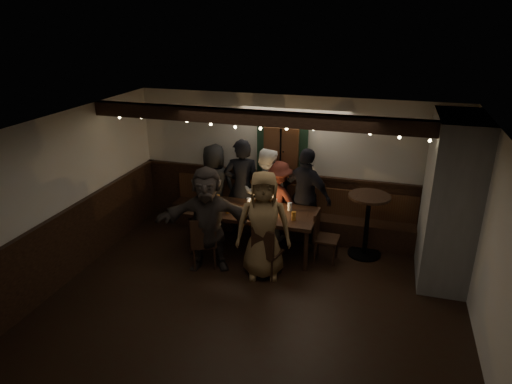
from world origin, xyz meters
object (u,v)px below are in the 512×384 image
(person_b, at_px, (242,187))
(chair_end, at_px, (322,233))
(dining_table, at_px, (253,214))
(person_g, at_px, (263,225))
(person_a, at_px, (215,187))
(chair_near_right, at_px, (266,250))
(person_d, at_px, (278,200))
(person_e, at_px, (306,196))
(person_f, at_px, (208,219))
(high_top, at_px, (367,218))
(chair_near_left, at_px, (204,240))
(person_c, at_px, (266,194))

(person_b, bearing_deg, chair_end, 146.31)
(dining_table, bearing_deg, person_b, 121.59)
(person_g, bearing_deg, person_b, 105.34)
(chair_end, height_order, person_a, person_a)
(chair_near_right, xyz_separation_m, person_d, (-0.16, 1.41, 0.26))
(person_b, xyz_separation_m, person_g, (0.79, -1.35, -0.05))
(chair_end, relative_size, person_d, 0.59)
(person_e, bearing_deg, person_f, 70.81)
(high_top, distance_m, person_d, 1.64)
(high_top, bearing_deg, person_d, 172.45)
(chair_near_left, relative_size, person_c, 0.53)
(person_d, bearing_deg, chair_near_left, 71.56)
(dining_table, height_order, person_b, person_b)
(person_c, bearing_deg, person_b, -6.16)
(high_top, xyz_separation_m, person_c, (-1.85, 0.19, 0.15))
(high_top, distance_m, person_g, 1.91)
(high_top, bearing_deg, person_c, 174.03)
(person_e, bearing_deg, chair_near_left, 70.46)
(person_b, bearing_deg, high_top, 161.50)
(dining_table, height_order, person_g, person_g)
(person_b, bearing_deg, person_e, 167.37)
(person_c, xyz_separation_m, person_g, (0.33, -1.33, 0.02))
(dining_table, height_order, chair_end, dining_table)
(dining_table, height_order, person_f, person_f)
(chair_end, bearing_deg, person_e, 123.14)
(chair_end, relative_size, person_c, 0.51)
(chair_near_right, distance_m, person_e, 1.52)
(chair_end, height_order, high_top, high_top)
(high_top, height_order, person_f, person_f)
(chair_near_left, relative_size, chair_end, 1.03)
(person_c, distance_m, person_f, 1.48)
(high_top, xyz_separation_m, person_g, (-1.52, -1.14, 0.17))
(chair_near_left, xyz_separation_m, chair_near_right, (1.04, 0.01, -0.02))
(person_e, relative_size, person_g, 1.00)
(person_c, distance_m, person_e, 0.75)
(chair_near_right, distance_m, person_a, 2.14)
(high_top, relative_size, person_c, 0.65)
(person_a, xyz_separation_m, person_e, (1.81, -0.12, 0.05))
(chair_near_left, relative_size, person_e, 0.51)
(chair_end, xyz_separation_m, person_d, (-0.92, 0.60, 0.25))
(dining_table, xyz_separation_m, person_g, (0.39, -0.71, 0.16))
(dining_table, xyz_separation_m, person_d, (0.28, 0.65, 0.03))
(person_c, bearing_deg, person_f, 62.33)
(person_d, height_order, person_f, person_f)
(chair_end, bearing_deg, person_c, 153.20)
(chair_end, relative_size, person_a, 0.53)
(person_c, bearing_deg, chair_near_left, 60.91)
(chair_near_right, relative_size, person_a, 0.52)
(person_a, bearing_deg, person_e, 172.67)
(chair_end, xyz_separation_m, person_f, (-1.74, -0.78, 0.38))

